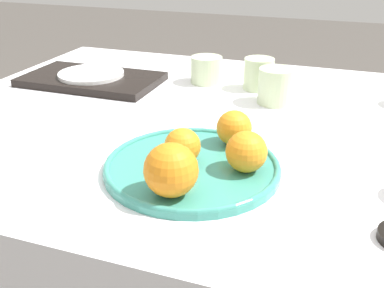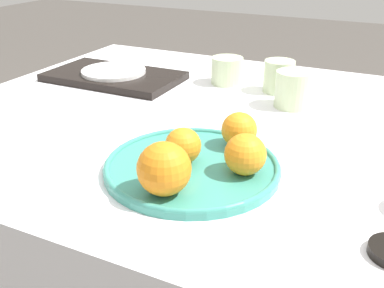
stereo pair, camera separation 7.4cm
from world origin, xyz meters
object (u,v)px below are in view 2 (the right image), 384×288
at_px(fruit_platter, 192,166).
at_px(serving_tray, 114,77).
at_px(side_plate, 114,71).
at_px(orange_0, 183,146).
at_px(orange_1, 239,130).
at_px(orange_3, 245,154).
at_px(cup_0, 279,76).
at_px(cup_1, 227,71).
at_px(cup_3, 293,89).
at_px(orange_2, 164,169).

relative_size(fruit_platter, serving_tray, 0.83).
bearing_deg(side_plate, orange_0, -42.94).
bearing_deg(orange_1, serving_tray, 149.53).
bearing_deg(orange_3, orange_1, 115.75).
height_order(orange_1, cup_0, cup_0).
relative_size(side_plate, cup_1, 2.08).
bearing_deg(cup_0, fruit_platter, -91.56).
xyz_separation_m(cup_0, cup_3, (0.06, -0.09, 0.00)).
relative_size(fruit_platter, cup_1, 3.56).
xyz_separation_m(serving_tray, side_plate, (0.00, 0.00, 0.02)).
relative_size(orange_2, cup_0, 1.02).
distance_m(orange_1, cup_3, 0.28).
bearing_deg(cup_1, cup_3, -26.04).
distance_m(orange_0, cup_0, 0.47).
xyz_separation_m(orange_0, side_plate, (-0.40, 0.37, -0.02)).
height_order(orange_0, cup_3, cup_3).
distance_m(orange_2, orange_3, 0.14).
relative_size(orange_3, cup_1, 0.81).
xyz_separation_m(orange_0, cup_1, (-0.11, 0.48, -0.01)).
xyz_separation_m(fruit_platter, orange_2, (0.00, -0.10, 0.04)).
height_order(orange_2, cup_3, orange_2).
relative_size(orange_1, cup_0, 0.81).
relative_size(side_plate, cup_3, 2.06).
bearing_deg(side_plate, orange_3, -35.67).
xyz_separation_m(orange_2, cup_3, (0.07, 0.48, -0.01)).
relative_size(serving_tray, cup_3, 4.26).
height_order(cup_0, cup_3, cup_3).
bearing_deg(orange_2, cup_3, 81.68).
relative_size(orange_3, cup_0, 0.85).
distance_m(orange_0, orange_1, 0.12).
bearing_deg(orange_3, cup_3, 92.51).
relative_size(orange_3, cup_3, 0.81).
height_order(cup_1, cup_3, cup_3).
distance_m(fruit_platter, serving_tray, 0.56).
bearing_deg(cup_3, orange_2, -98.32).
bearing_deg(serving_tray, cup_0, 13.03).
bearing_deg(orange_0, cup_3, 76.59).
height_order(orange_3, cup_3, cup_3).
distance_m(orange_0, orange_3, 0.11).
height_order(fruit_platter, orange_3, orange_3).
bearing_deg(fruit_platter, cup_3, 79.11).
bearing_deg(orange_2, serving_tray, 131.60).
distance_m(orange_2, serving_tray, 0.64).
bearing_deg(cup_1, serving_tray, -159.70).
height_order(fruit_platter, orange_0, orange_0).
relative_size(orange_1, cup_3, 0.77).
height_order(orange_1, serving_tray, orange_1).
relative_size(orange_1, cup_1, 0.77).
distance_m(fruit_platter, cup_1, 0.50).
bearing_deg(cup_1, orange_3, -65.06).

